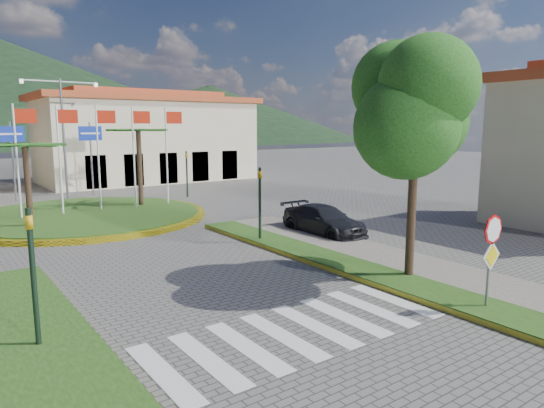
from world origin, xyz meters
TOP-DOWN VIEW (x-y plane):
  - sidewalk_right at (6.00, 2.00)m, footprint 4.00×28.00m
  - verge_right at (4.80, 2.00)m, footprint 1.60×28.00m
  - crosswalk at (0.00, 4.00)m, footprint 8.00×3.00m
  - roundabout_island at (0.00, 22.00)m, footprint 12.70×12.70m
  - stop_sign at (4.90, 1.96)m, footprint 0.80×0.11m
  - deciduous_tree at (5.50, 5.00)m, footprint 3.60×3.60m
  - traffic_light_left at (-5.20, 6.50)m, footprint 0.15×0.18m
  - traffic_light_right at (4.50, 12.00)m, footprint 0.15×0.18m
  - traffic_light_far at (8.00, 26.00)m, footprint 0.18×0.15m
  - direction_sign_west at (-2.00, 30.97)m, footprint 1.60×0.14m
  - direction_sign_east at (3.00, 30.97)m, footprint 1.60×0.14m
  - street_lamp_centre at (1.00, 30.00)m, footprint 4.80×0.16m
  - building_right at (10.00, 38.00)m, footprint 19.08×9.54m
  - hill_far_mid at (15.00, 160.00)m, footprint 180.00×180.00m
  - hill_far_east at (70.00, 135.00)m, footprint 120.00×120.00m
  - car_dark_b at (4.17, 35.27)m, footprint 3.86×1.49m
  - car_side_right at (7.72, 11.55)m, footprint 1.87×4.56m

SIDE VIEW (x-z plane):
  - crosswalk at x=0.00m, z-range 0.00..0.01m
  - sidewalk_right at x=6.00m, z-range 0.00..0.15m
  - verge_right at x=4.80m, z-range 0.00..0.18m
  - roundabout_island at x=0.00m, z-range -2.83..3.17m
  - car_dark_b at x=4.17m, z-range 0.00..1.26m
  - car_side_right at x=7.72m, z-range 0.00..1.32m
  - stop_sign at x=4.90m, z-range 0.47..3.12m
  - traffic_light_left at x=-5.20m, z-range 0.34..3.54m
  - traffic_light_right at x=4.50m, z-range 0.34..3.54m
  - traffic_light_far at x=8.00m, z-range 0.34..3.54m
  - direction_sign_west at x=-2.00m, z-range 0.93..6.13m
  - direction_sign_east at x=3.00m, z-range 0.93..6.13m
  - building_right at x=10.00m, z-range -0.12..7.93m
  - street_lamp_centre at x=1.00m, z-range 0.50..8.50m
  - deciduous_tree at x=5.50m, z-range 1.78..8.58m
  - hill_far_east at x=70.00m, z-range 0.00..18.00m
  - hill_far_mid at x=15.00m, z-range 0.00..30.00m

